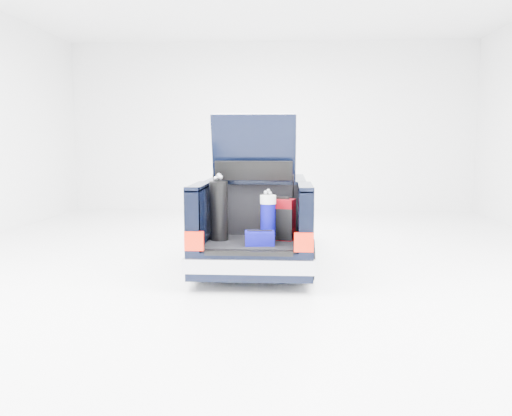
# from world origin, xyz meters

# --- Properties ---
(ground) EXTENTS (14.00, 14.00, 0.00)m
(ground) POSITION_xyz_m (0.00, 0.00, 0.00)
(ground) COLOR white
(ground) RESTS_ON ground
(car) EXTENTS (1.87, 4.65, 2.47)m
(car) POSITION_xyz_m (-0.00, 0.11, 0.67)
(car) COLOR black
(car) RESTS_ON ground
(red_suitcase) EXTENTS (0.44, 0.35, 0.64)m
(red_suitcase) POSITION_xyz_m (0.43, -1.31, 0.90)
(red_suitcase) COLOR #69030A
(red_suitcase) RESTS_ON car
(black_golf_bag) EXTENTS (0.32, 0.34, 0.98)m
(black_golf_bag) POSITION_xyz_m (-0.50, -1.40, 1.04)
(black_golf_bag) COLOR black
(black_golf_bag) RESTS_ON car
(blue_golf_bag) EXTENTS (0.30, 0.30, 0.78)m
(blue_golf_bag) POSITION_xyz_m (0.24, -1.50, 0.95)
(blue_golf_bag) COLOR black
(blue_golf_bag) RESTS_ON car
(blue_duffel) EXTENTS (0.43, 0.30, 0.22)m
(blue_duffel) POSITION_xyz_m (0.13, -1.76, 0.70)
(blue_duffel) COLOR #07046C
(blue_duffel) RESTS_ON car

